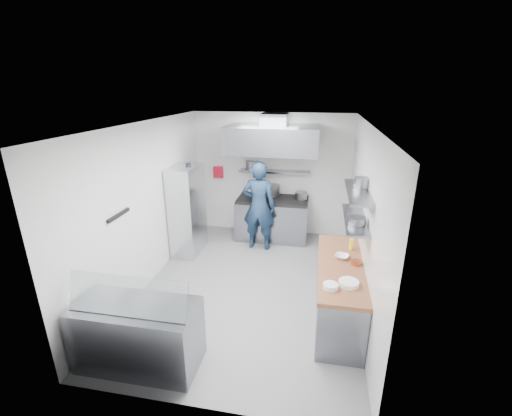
% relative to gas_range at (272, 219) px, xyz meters
% --- Properties ---
extents(floor, '(5.00, 5.00, 0.00)m').
position_rel_gas_range_xyz_m(floor, '(-0.10, -2.10, -0.45)').
color(floor, slate).
rests_on(floor, ground).
extents(ceiling, '(5.00, 5.00, 0.00)m').
position_rel_gas_range_xyz_m(ceiling, '(-0.10, -2.10, 2.35)').
color(ceiling, silver).
rests_on(ceiling, wall_back).
extents(wall_back, '(3.60, 2.80, 0.02)m').
position_rel_gas_range_xyz_m(wall_back, '(-0.10, 0.40, 0.95)').
color(wall_back, white).
rests_on(wall_back, floor).
extents(wall_front, '(3.60, 2.80, 0.02)m').
position_rel_gas_range_xyz_m(wall_front, '(-0.10, -4.60, 0.95)').
color(wall_front, white).
rests_on(wall_front, floor).
extents(wall_left, '(2.80, 5.00, 0.02)m').
position_rel_gas_range_xyz_m(wall_left, '(-1.90, -2.10, 0.95)').
color(wall_left, white).
rests_on(wall_left, floor).
extents(wall_right, '(2.80, 5.00, 0.02)m').
position_rel_gas_range_xyz_m(wall_right, '(1.70, -2.10, 0.95)').
color(wall_right, white).
rests_on(wall_right, floor).
extents(gas_range, '(1.60, 0.80, 0.90)m').
position_rel_gas_range_xyz_m(gas_range, '(0.00, 0.00, 0.00)').
color(gas_range, gray).
rests_on(gas_range, floor).
extents(cooktop, '(1.57, 0.78, 0.06)m').
position_rel_gas_range_xyz_m(cooktop, '(0.00, 0.00, 0.48)').
color(cooktop, black).
rests_on(cooktop, gas_range).
extents(stock_pot_left, '(0.26, 0.26, 0.20)m').
position_rel_gas_range_xyz_m(stock_pot_left, '(-0.33, -0.10, 0.61)').
color(stock_pot_left, slate).
rests_on(stock_pot_left, cooktop).
extents(stock_pot_mid, '(0.38, 0.38, 0.24)m').
position_rel_gas_range_xyz_m(stock_pot_mid, '(-0.06, 0.23, 0.63)').
color(stock_pot_mid, slate).
rests_on(stock_pot_mid, cooktop).
extents(stock_pot_right, '(0.26, 0.26, 0.16)m').
position_rel_gas_range_xyz_m(stock_pot_right, '(0.62, 0.08, 0.59)').
color(stock_pot_right, slate).
rests_on(stock_pot_right, cooktop).
extents(over_range_shelf, '(1.60, 0.30, 0.04)m').
position_rel_gas_range_xyz_m(over_range_shelf, '(0.00, 0.24, 1.07)').
color(over_range_shelf, gray).
rests_on(over_range_shelf, wall_back).
extents(shelf_pot_a, '(0.28, 0.28, 0.18)m').
position_rel_gas_range_xyz_m(shelf_pot_a, '(-0.55, 0.37, 1.18)').
color(shelf_pot_a, slate).
rests_on(shelf_pot_a, over_range_shelf).
extents(extractor_hood, '(1.90, 1.15, 0.55)m').
position_rel_gas_range_xyz_m(extractor_hood, '(0.00, -0.18, 1.85)').
color(extractor_hood, gray).
rests_on(extractor_hood, wall_back).
extents(hood_duct, '(0.55, 0.55, 0.24)m').
position_rel_gas_range_xyz_m(hood_duct, '(0.00, 0.05, 2.23)').
color(hood_duct, slate).
rests_on(hood_duct, extractor_hood).
extents(red_firebox, '(0.22, 0.10, 0.26)m').
position_rel_gas_range_xyz_m(red_firebox, '(-1.35, 0.34, 0.97)').
color(red_firebox, red).
rests_on(red_firebox, wall_back).
extents(chef, '(0.72, 0.49, 1.92)m').
position_rel_gas_range_xyz_m(chef, '(-0.21, -0.57, 0.51)').
color(chef, '#172C46').
rests_on(chef, floor).
extents(wire_rack, '(0.50, 0.90, 1.85)m').
position_rel_gas_range_xyz_m(wire_rack, '(-1.63, -1.01, 0.48)').
color(wire_rack, silver).
rests_on(wire_rack, floor).
extents(rack_bin_a, '(0.17, 0.21, 0.19)m').
position_rel_gas_range_xyz_m(rack_bin_a, '(-1.63, -1.15, 0.35)').
color(rack_bin_a, white).
rests_on(rack_bin_a, wire_rack).
extents(rack_bin_b, '(0.13, 0.17, 0.15)m').
position_rel_gas_range_xyz_m(rack_bin_b, '(-1.63, -0.81, 0.85)').
color(rack_bin_b, yellow).
rests_on(rack_bin_b, wire_rack).
extents(rack_jar, '(0.10, 0.10, 0.18)m').
position_rel_gas_range_xyz_m(rack_jar, '(-1.58, -0.92, 1.35)').
color(rack_jar, black).
rests_on(rack_jar, wire_rack).
extents(knife_strip, '(0.04, 0.55, 0.05)m').
position_rel_gas_range_xyz_m(knife_strip, '(-1.88, -3.00, 1.10)').
color(knife_strip, black).
rests_on(knife_strip, wall_left).
extents(prep_counter_base, '(0.62, 2.00, 0.84)m').
position_rel_gas_range_xyz_m(prep_counter_base, '(1.38, -2.70, -0.03)').
color(prep_counter_base, gray).
rests_on(prep_counter_base, floor).
extents(prep_counter_top, '(0.65, 2.04, 0.06)m').
position_rel_gas_range_xyz_m(prep_counter_top, '(1.38, -2.70, 0.42)').
color(prep_counter_top, brown).
rests_on(prep_counter_top, prep_counter_base).
extents(plate_stack_a, '(0.26, 0.26, 0.06)m').
position_rel_gas_range_xyz_m(plate_stack_a, '(1.45, -3.24, 0.48)').
color(plate_stack_a, white).
rests_on(plate_stack_a, prep_counter_top).
extents(plate_stack_b, '(0.19, 0.19, 0.06)m').
position_rel_gas_range_xyz_m(plate_stack_b, '(1.22, -3.35, 0.48)').
color(plate_stack_b, white).
rests_on(plate_stack_b, prep_counter_top).
extents(copper_pan, '(0.14, 0.14, 0.06)m').
position_rel_gas_range_xyz_m(copper_pan, '(1.59, -2.66, 0.48)').
color(copper_pan, '#B95734').
rests_on(copper_pan, prep_counter_top).
extents(squeeze_bottle, '(0.06, 0.06, 0.18)m').
position_rel_gas_range_xyz_m(squeeze_bottle, '(1.55, -2.18, 0.54)').
color(squeeze_bottle, yellow).
rests_on(squeeze_bottle, prep_counter_top).
extents(mixing_bowl, '(0.25, 0.25, 0.05)m').
position_rel_gas_range_xyz_m(mixing_bowl, '(1.40, -2.49, 0.47)').
color(mixing_bowl, white).
rests_on(mixing_bowl, prep_counter_top).
extents(wall_shelf_lower, '(0.30, 1.30, 0.04)m').
position_rel_gas_range_xyz_m(wall_shelf_lower, '(1.54, -2.40, 1.05)').
color(wall_shelf_lower, gray).
rests_on(wall_shelf_lower, wall_right).
extents(wall_shelf_upper, '(0.30, 1.30, 0.04)m').
position_rel_gas_range_xyz_m(wall_shelf_upper, '(1.54, -2.40, 1.47)').
color(wall_shelf_upper, gray).
rests_on(wall_shelf_upper, wall_right).
extents(shelf_pot_c, '(0.24, 0.24, 0.10)m').
position_rel_gas_range_xyz_m(shelf_pot_c, '(1.55, -2.63, 1.12)').
color(shelf_pot_c, slate).
rests_on(shelf_pot_c, wall_shelf_lower).
extents(shelf_pot_d, '(0.23, 0.23, 0.14)m').
position_rel_gas_range_xyz_m(shelf_pot_d, '(1.61, -2.20, 1.56)').
color(shelf_pot_d, slate).
rests_on(shelf_pot_d, wall_shelf_upper).
extents(display_case, '(1.50, 0.70, 0.85)m').
position_rel_gas_range_xyz_m(display_case, '(-1.10, -4.10, -0.03)').
color(display_case, gray).
rests_on(display_case, floor).
extents(display_glass, '(1.47, 0.19, 0.42)m').
position_rel_gas_range_xyz_m(display_glass, '(-1.10, -4.22, 0.62)').
color(display_glass, silver).
rests_on(display_glass, display_case).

